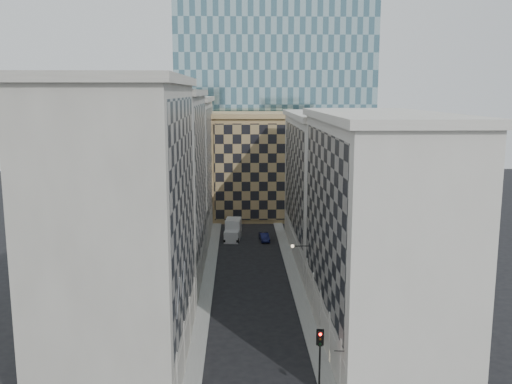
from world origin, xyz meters
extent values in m
cube|color=gray|center=(-5.25, 30.00, 0.07)|extent=(1.50, 100.00, 0.15)
cube|color=gray|center=(5.25, 30.00, 0.07)|extent=(1.50, 100.00, 0.15)
cube|color=#A19D91|center=(-11.00, 11.00, 11.50)|extent=(10.00, 22.00, 23.00)
cube|color=gray|center=(-6.12, 11.00, 13.00)|extent=(0.25, 19.36, 18.00)
cube|color=#A19D91|center=(-6.20, 11.00, 1.60)|extent=(0.45, 21.12, 3.20)
cube|color=#A19D91|center=(-11.00, 11.00, 23.35)|extent=(10.80, 22.80, 0.70)
cylinder|color=#A19D91|center=(-6.35, 2.75, 2.20)|extent=(0.90, 0.90, 4.40)
cylinder|color=#A19D91|center=(-6.35, 8.25, 2.20)|extent=(0.90, 0.90, 4.40)
cylinder|color=#A19D91|center=(-6.35, 13.75, 2.20)|extent=(0.90, 0.90, 4.40)
cylinder|color=#A19D91|center=(-6.35, 19.25, 2.20)|extent=(0.90, 0.90, 4.40)
cube|color=gray|center=(-11.00, 33.00, 11.00)|extent=(10.00, 22.00, 22.00)
cube|color=gray|center=(-6.12, 33.00, 12.50)|extent=(0.25, 19.36, 17.00)
cube|color=gray|center=(-6.20, 33.00, 1.60)|extent=(0.45, 21.12, 3.20)
cube|color=gray|center=(-11.00, 33.00, 22.35)|extent=(10.80, 22.80, 0.70)
cylinder|color=gray|center=(-6.35, 24.75, 2.20)|extent=(0.90, 0.90, 4.40)
cylinder|color=gray|center=(-6.35, 30.25, 2.20)|extent=(0.90, 0.90, 4.40)
cylinder|color=gray|center=(-6.35, 35.75, 2.20)|extent=(0.90, 0.90, 4.40)
cylinder|color=gray|center=(-6.35, 41.25, 2.20)|extent=(0.90, 0.90, 4.40)
cube|color=#A19D91|center=(-11.00, 55.00, 10.50)|extent=(10.00, 22.00, 21.00)
cube|color=gray|center=(-6.12, 55.00, 12.00)|extent=(0.25, 19.36, 16.00)
cube|color=#A19D91|center=(-6.20, 55.00, 1.60)|extent=(0.45, 21.12, 3.20)
cube|color=#A19D91|center=(-11.00, 55.00, 21.35)|extent=(10.80, 22.80, 0.70)
cylinder|color=#A19D91|center=(-6.35, 46.75, 2.20)|extent=(0.90, 0.90, 4.40)
cylinder|color=#A19D91|center=(-6.35, 52.25, 2.20)|extent=(0.90, 0.90, 4.40)
cylinder|color=#A19D91|center=(-6.35, 57.75, 2.20)|extent=(0.90, 0.90, 4.40)
cylinder|color=#A19D91|center=(-6.35, 63.25, 2.20)|extent=(0.90, 0.90, 4.40)
cube|color=beige|center=(11.00, 15.00, 10.00)|extent=(10.00, 26.00, 20.00)
cube|color=gray|center=(6.12, 15.00, 11.50)|extent=(0.25, 22.88, 15.00)
cube|color=beige|center=(6.20, 15.00, 1.60)|extent=(0.45, 24.96, 3.20)
cube|color=beige|center=(11.00, 15.00, 20.35)|extent=(10.80, 26.80, 0.70)
cylinder|color=beige|center=(6.35, 4.60, 2.20)|extent=(0.90, 0.90, 4.40)
cylinder|color=beige|center=(6.35, 9.80, 2.20)|extent=(0.90, 0.90, 4.40)
cylinder|color=beige|center=(6.35, 15.00, 2.20)|extent=(0.90, 0.90, 4.40)
cylinder|color=beige|center=(6.35, 20.20, 2.20)|extent=(0.90, 0.90, 4.40)
cylinder|color=beige|center=(6.35, 25.40, 2.20)|extent=(0.90, 0.90, 4.40)
cube|color=beige|center=(11.00, 42.00, 9.50)|extent=(10.00, 28.00, 19.00)
cube|color=gray|center=(6.12, 42.00, 11.00)|extent=(0.25, 24.64, 14.00)
cube|color=beige|center=(6.20, 42.00, 1.60)|extent=(0.45, 26.88, 3.20)
cube|color=beige|center=(11.00, 42.00, 19.35)|extent=(10.80, 28.80, 0.70)
cube|color=tan|center=(2.00, 68.00, 9.00)|extent=(16.00, 14.00, 18.00)
cube|color=tan|center=(2.00, 60.90, 9.00)|extent=(15.20, 0.25, 16.50)
cube|color=tan|center=(2.00, 68.00, 18.40)|extent=(16.80, 14.80, 0.80)
cube|color=#292520|center=(0.00, 82.00, 14.00)|extent=(6.00, 6.00, 28.00)
cube|color=#292520|center=(0.00, 82.00, 28.70)|extent=(7.00, 7.00, 1.40)
cone|color=#292520|center=(0.00, 82.00, 39.40)|extent=(7.20, 7.20, 20.00)
cylinder|color=gray|center=(-5.90, 4.00, 8.00)|extent=(0.10, 2.33, 2.33)
cylinder|color=gray|center=(-5.90, 8.00, 8.00)|extent=(0.10, 2.33, 2.33)
cylinder|color=black|center=(5.10, 24.00, 6.20)|extent=(1.80, 0.08, 0.08)
sphere|color=#FFE5B2|center=(4.20, 24.00, 6.20)|extent=(0.36, 0.36, 0.36)
cylinder|color=black|center=(4.55, 5.47, 1.85)|extent=(0.15, 0.15, 3.39)
cube|color=black|center=(4.55, 5.47, 4.12)|extent=(0.39, 0.33, 1.17)
cube|color=black|center=(4.57, 5.65, 4.12)|extent=(0.58, 0.10, 1.32)
sphere|color=#FF0C07|center=(4.53, 5.30, 4.52)|extent=(0.21, 0.21, 0.21)
sphere|color=#331E05|center=(4.53, 5.30, 4.12)|extent=(0.21, 0.21, 0.21)
sphere|color=black|center=(4.53, 5.30, 3.73)|extent=(0.21, 0.21, 0.21)
cube|color=beige|center=(-2.59, 49.03, 0.88)|extent=(2.37, 2.55, 1.76)
cube|color=beige|center=(-2.34, 51.56, 1.52)|extent=(2.58, 3.72, 3.04)
cylinder|color=black|center=(-3.64, 48.35, 0.44)|extent=(0.38, 0.91, 0.88)
cylinder|color=black|center=(-1.69, 48.16, 0.44)|extent=(0.38, 0.91, 0.88)
cylinder|color=black|center=(-3.20, 52.83, 0.44)|extent=(0.38, 0.91, 0.88)
cylinder|color=black|center=(-1.25, 52.64, 0.44)|extent=(0.38, 0.91, 0.88)
imported|color=#10143B|center=(2.39, 49.50, 0.61)|extent=(1.64, 3.82, 1.22)
cylinder|color=black|center=(5.60, 3.20, 4.16)|extent=(0.73, 0.12, 0.06)
cube|color=#C6B691|center=(4.90, 3.20, 3.80)|extent=(0.11, 0.64, 0.64)
camera|label=1|loc=(-1.59, -34.76, 22.45)|focal=40.00mm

